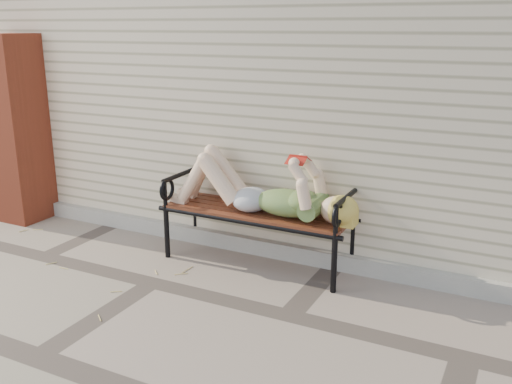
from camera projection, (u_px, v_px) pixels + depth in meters
The scene contains 7 objects.
ground at pixel (153, 283), 4.79m from camera, with size 80.00×80.00×0.00m, color gray.
house_wall at pixel (295, 75), 6.93m from camera, with size 8.00×4.00×3.00m, color beige.
foundation_strip at pixel (212, 238), 5.60m from camera, with size 8.00×0.10×0.15m, color #A9A599.
brick_pillar at pixel (16, 129), 6.14m from camera, with size 0.50×0.50×2.00m, color #A33D24.
garden_bench at pixel (263, 189), 5.10m from camera, with size 1.84×0.73×1.19m.
reading_woman at pixel (257, 189), 4.95m from camera, with size 1.74×0.39×0.55m.
straw_scatter at pixel (5, 263), 5.16m from camera, with size 2.88×1.56×0.01m.
Camera 1 is at (2.75, -3.52, 2.08)m, focal length 40.00 mm.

